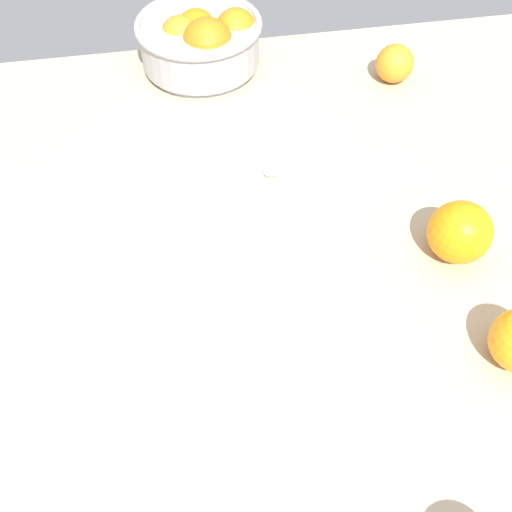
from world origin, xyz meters
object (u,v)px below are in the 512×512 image
object	(u,v)px
loose_orange_2	(460,232)
loose_orange_3	(395,64)
spoon	(249,177)
fruit_bowl	(202,41)

from	to	relation	value
loose_orange_2	loose_orange_3	bearing A→B (deg)	83.78
loose_orange_2	loose_orange_3	xyz separation A→B (cm)	(4.23, 38.81, -0.90)
loose_orange_3	spoon	bearing A→B (deg)	-144.65
fruit_bowl	loose_orange_2	xyz separation A→B (cm)	(27.86, -48.17, -1.13)
fruit_bowl	spoon	xyz separation A→B (cm)	(3.36, -29.74, -4.85)
fruit_bowl	loose_orange_2	bearing A→B (deg)	-59.95
fruit_bowl	loose_orange_3	world-z (taller)	fruit_bowl
loose_orange_3	spoon	distance (cm)	35.34
fruit_bowl	spoon	size ratio (longest dim) A/B	1.36
loose_orange_2	fruit_bowl	bearing A→B (deg)	120.05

